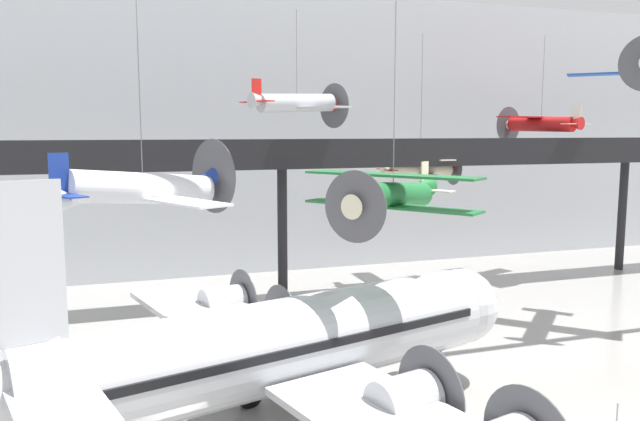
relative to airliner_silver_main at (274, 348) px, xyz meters
The scene contains 9 objects.
hangar_back_wall 31.30m from the airliner_silver_main, 79.46° to the left, with size 140.00×3.00×23.48m.
mezzanine_walkway 20.47m from the airliner_silver_main, 73.56° to the left, with size 110.00×3.20×11.46m.
airliner_silver_main is the anchor object (origin of this frame).
suspended_plane_cream_biplane 27.38m from the airliner_silver_main, 50.86° to the left, with size 6.32×7.76×11.59m.
suspended_plane_green_biplane 7.98m from the airliner_silver_main, 10.68° to the left, with size 6.62×7.16×11.62m.
suspended_plane_white_twin 8.93m from the airliner_silver_main, 132.29° to the left, with size 8.36×9.48×11.20m.
suspended_plane_red_highwing 34.91m from the airliner_silver_main, 36.21° to the left, with size 8.62×7.29×8.55m.
suspended_plane_silver_racer 19.78m from the airliner_silver_main, 70.81° to the left, with size 7.14×8.32×7.39m.
stanchion_barrier 14.28m from the airliner_silver_main, 15.36° to the right, with size 0.36×0.36×1.08m.
Camera 1 is at (-11.10, -18.67, 12.04)m, focal length 35.00 mm.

